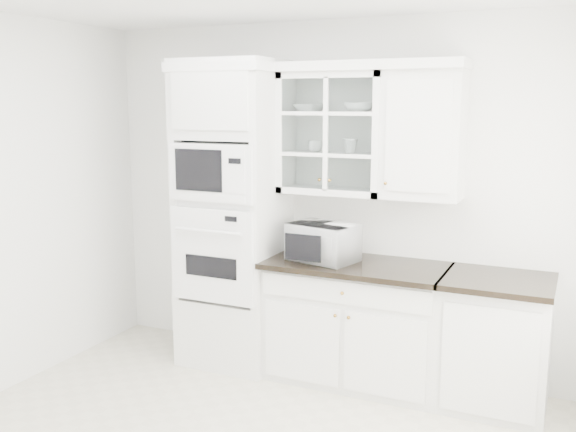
% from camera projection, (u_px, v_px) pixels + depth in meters
% --- Properties ---
extents(room_shell, '(4.00, 3.50, 2.70)m').
position_uv_depth(room_shell, '(259.00, 154.00, 3.77)').
color(room_shell, white).
rests_on(room_shell, ground).
extents(oven_column, '(0.76, 0.68, 2.40)m').
position_uv_depth(oven_column, '(233.00, 215.00, 5.07)').
color(oven_column, white).
rests_on(oven_column, ground).
extents(base_cabinet_run, '(1.32, 0.67, 0.92)m').
position_uv_depth(base_cabinet_run, '(356.00, 321.00, 4.80)').
color(base_cabinet_run, white).
rests_on(base_cabinet_run, ground).
extents(extra_base_cabinet, '(0.72, 0.67, 0.92)m').
position_uv_depth(extra_base_cabinet, '(495.00, 342.00, 4.38)').
color(extra_base_cabinet, white).
rests_on(extra_base_cabinet, ground).
extents(upper_cabinet_glass, '(0.80, 0.33, 0.90)m').
position_uv_depth(upper_cabinet_glass, '(334.00, 134.00, 4.78)').
color(upper_cabinet_glass, white).
rests_on(upper_cabinet_glass, room_shell).
extents(upper_cabinet_solid, '(0.55, 0.33, 0.90)m').
position_uv_depth(upper_cabinet_solid, '(424.00, 135.00, 4.50)').
color(upper_cabinet_solid, white).
rests_on(upper_cabinet_solid, room_shell).
extents(crown_molding, '(2.14, 0.38, 0.07)m').
position_uv_depth(crown_molding, '(320.00, 67.00, 4.72)').
color(crown_molding, white).
rests_on(crown_molding, room_shell).
extents(countertop_microwave, '(0.56, 0.50, 0.28)m').
position_uv_depth(countertop_microwave, '(324.00, 242.00, 4.76)').
color(countertop_microwave, white).
rests_on(countertop_microwave, base_cabinet_run).
extents(bowl_a, '(0.29, 0.29, 0.06)m').
position_uv_depth(bowl_a, '(310.00, 108.00, 4.82)').
color(bowl_a, white).
rests_on(bowl_a, upper_cabinet_glass).
extents(bowl_b, '(0.26, 0.26, 0.07)m').
position_uv_depth(bowl_b, '(359.00, 107.00, 4.66)').
color(bowl_b, white).
rests_on(bowl_b, upper_cabinet_glass).
extents(cup_a, '(0.12, 0.12, 0.09)m').
position_uv_depth(cup_a, '(315.00, 146.00, 4.84)').
color(cup_a, white).
rests_on(cup_a, upper_cabinet_glass).
extents(cup_b, '(0.14, 0.14, 0.11)m').
position_uv_depth(cup_b, '(350.00, 146.00, 4.76)').
color(cup_b, white).
rests_on(cup_b, upper_cabinet_glass).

